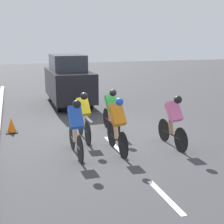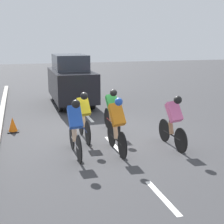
{
  "view_description": "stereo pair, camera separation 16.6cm",
  "coord_description": "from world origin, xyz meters",
  "views": [
    {
      "loc": [
        2.63,
        8.92,
        2.95
      ],
      "look_at": [
        0.04,
        0.87,
        0.95
      ],
      "focal_mm": 50.0,
      "sensor_mm": 36.0,
      "label": 1
    },
    {
      "loc": [
        2.47,
        8.97,
        2.95
      ],
      "look_at": [
        0.04,
        0.87,
        0.95
      ],
      "focal_mm": 50.0,
      "sensor_mm": 36.0,
      "label": 2
    }
  ],
  "objects": [
    {
      "name": "lane_stripe_far",
      "position": [
        0.0,
        -2.33,
        0.0
      ],
      "size": [
        0.12,
        1.4,
        0.01
      ],
      "primitive_type": "cube",
      "color": "white",
      "rests_on": "ground"
    },
    {
      "name": "cyclist_yellow",
      "position": [
        0.72,
        0.28,
        0.77
      ],
      "size": [
        0.36,
        1.69,
        1.49
      ],
      "color": "black",
      "rests_on": "ground"
    },
    {
      "name": "cyclist_orange",
      "position": [
        0.12,
        1.57,
        0.79
      ],
      "size": [
        0.37,
        1.65,
        1.53
      ],
      "color": "black",
      "rests_on": "ground"
    },
    {
      "name": "ground_plane",
      "position": [
        0.0,
        0.0,
        0.0
      ],
      "size": [
        60.0,
        60.0,
        0.0
      ],
      "primitive_type": "plane",
      "color": "#38383A"
    },
    {
      "name": "cyclist_blue",
      "position": [
        1.19,
        1.49,
        0.79
      ],
      "size": [
        0.33,
        1.72,
        1.53
      ],
      "color": "black",
      "rests_on": "ground"
    },
    {
      "name": "traffic_cone",
      "position": [
        2.75,
        -1.22,
        0.24
      ],
      "size": [
        0.36,
        0.36,
        0.49
      ],
      "color": "black",
      "rests_on": "ground"
    },
    {
      "name": "lane_stripe_near",
      "position": [
        0.0,
        4.07,
        0.0
      ],
      "size": [
        0.12,
        1.4,
        0.01
      ],
      "primitive_type": "cube",
      "color": "white",
      "rests_on": "ground"
    },
    {
      "name": "cyclist_green",
      "position": [
        -0.29,
        -0.21,
        0.76
      ],
      "size": [
        0.36,
        1.71,
        1.45
      ],
      "color": "black",
      "rests_on": "ground"
    },
    {
      "name": "support_car",
      "position": [
        0.21,
        -4.98,
        1.12
      ],
      "size": [
        1.7,
        3.93,
        2.25
      ],
      "color": "black",
      "rests_on": "ground"
    },
    {
      "name": "lane_stripe_mid",
      "position": [
        0.0,
        0.87,
        0.0
      ],
      "size": [
        0.12,
        1.4,
        0.01
      ],
      "primitive_type": "cube",
      "color": "white",
      "rests_on": "ground"
    },
    {
      "name": "cyclist_pink",
      "position": [
        -1.49,
        1.61,
        0.78
      ],
      "size": [
        0.37,
        1.65,
        1.5
      ],
      "color": "black",
      "rests_on": "ground"
    }
  ]
}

